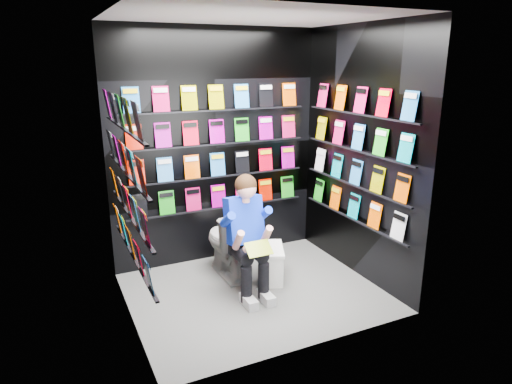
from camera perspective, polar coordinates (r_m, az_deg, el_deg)
name	(u,v)px	position (r m, az deg, el deg)	size (l,w,h in m)	color
floor	(255,292)	(4.68, -0.18, -12.45)	(2.40, 2.40, 0.00)	#5C5C5A
ceiling	(254,16)	(4.13, -0.21, 21.14)	(2.40, 2.40, 0.00)	white
wall_back	(216,148)	(5.12, -4.98, 5.51)	(2.40, 0.04, 2.60)	black
wall_front	(312,194)	(3.37, 7.06, -0.22)	(2.40, 0.04, 2.60)	black
wall_left	(121,180)	(3.88, -16.47, 1.42)	(0.04, 2.00, 2.60)	black
wall_right	(360,155)	(4.84, 12.82, 4.54)	(0.04, 2.00, 2.60)	black
comics_back	(217,148)	(5.09, -4.86, 5.51)	(2.10, 0.06, 1.37)	red
comics_left	(125,179)	(3.88, -16.04, 1.54)	(0.06, 1.70, 1.37)	red
comics_right	(357,155)	(4.82, 12.54, 4.57)	(0.06, 1.70, 1.37)	red
toilet	(229,242)	(4.91, -3.39, -6.30)	(0.42, 0.75, 0.73)	white
longbox	(270,265)	(4.88, 1.80, -9.07)	(0.24, 0.44, 0.33)	white
longbox_lid	(270,249)	(4.80, 1.81, -7.12)	(0.26, 0.46, 0.03)	white
reader	(243,221)	(4.45, -1.62, -3.60)	(0.47, 0.69, 1.27)	#0223CF
held_comic	(259,248)	(4.21, 0.33, -7.07)	(0.24, 0.01, 0.17)	green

